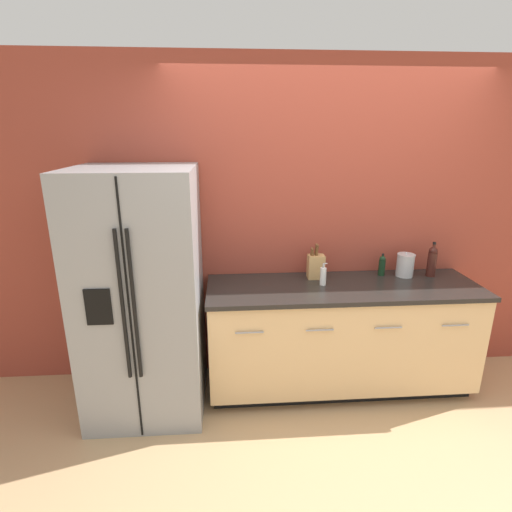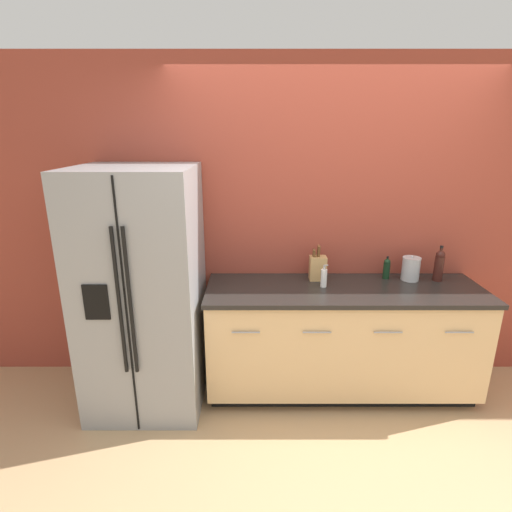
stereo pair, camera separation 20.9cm
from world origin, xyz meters
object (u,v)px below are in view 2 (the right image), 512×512
wine_bottle (440,265)px  oil_bottle (387,268)px  refrigerator (144,291)px  knife_block (318,267)px  steel_canister (411,269)px  soap_dispenser (324,278)px

wine_bottle → oil_bottle: size_ratio=1.56×
refrigerator → wine_bottle: (2.28, 0.23, 0.13)m
knife_block → oil_bottle: knife_block is taller
refrigerator → oil_bottle: size_ratio=9.84×
steel_canister → oil_bottle: bearing=169.9°
soap_dispenser → steel_canister: 0.73m
steel_canister → wine_bottle: bearing=-4.8°
oil_bottle → steel_canister: steel_canister is taller
oil_bottle → steel_canister: 0.18m
oil_bottle → wine_bottle: bearing=-7.2°
knife_block → wine_bottle: (0.95, -0.02, 0.03)m
soap_dispenser → oil_bottle: oil_bottle is taller
wine_bottle → oil_bottle: bearing=172.8°
knife_block → wine_bottle: bearing=-1.3°
refrigerator → steel_canister: (2.06, 0.25, 0.09)m
knife_block → wine_bottle: 0.95m
refrigerator → knife_block: size_ratio=6.33×
refrigerator → soap_dispenser: size_ratio=10.25×
oil_bottle → refrigerator: bearing=-171.5°
refrigerator → soap_dispenser: refrigerator is taller
refrigerator → steel_canister: size_ratio=8.97×
wine_bottle → soap_dispenser: 0.94m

